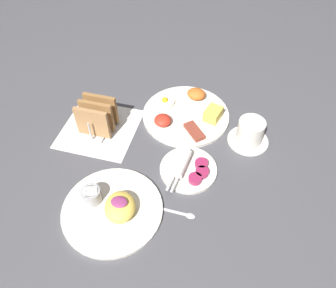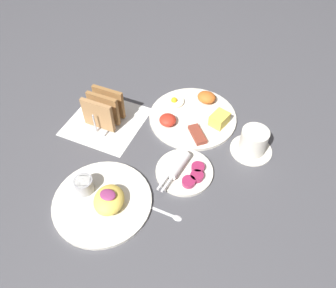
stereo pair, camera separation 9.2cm
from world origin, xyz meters
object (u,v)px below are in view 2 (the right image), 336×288
object	(u,v)px
plate_condiments	(184,172)
coffee_cup	(253,142)
plate_breakfast	(194,115)
plate_foreground	(102,199)
toast_rack	(104,110)

from	to	relation	value
plate_condiments	coffee_cup	size ratio (longest dim) A/B	1.41
plate_breakfast	plate_condiments	bearing A→B (deg)	-76.50
plate_breakfast	plate_foreground	size ratio (longest dim) A/B	1.09
plate_foreground	toast_rack	world-z (taller)	toast_rack
toast_rack	coffee_cup	xyz separation A→B (m)	(0.44, 0.07, -0.02)
toast_rack	coffee_cup	distance (m)	0.45
toast_rack	coffee_cup	size ratio (longest dim) A/B	0.97
plate_breakfast	plate_condiments	world-z (taller)	plate_breakfast
plate_foreground	coffee_cup	bearing A→B (deg)	46.73
plate_condiments	plate_foreground	world-z (taller)	plate_foreground
plate_condiments	toast_rack	xyz separation A→B (m)	(-0.30, 0.09, 0.04)
plate_breakfast	coffee_cup	size ratio (longest dim) A/B	2.27
coffee_cup	plate_breakfast	bearing A→B (deg)	163.44
toast_rack	plate_foreground	bearing A→B (deg)	-60.97
coffee_cup	plate_foreground	bearing A→B (deg)	-133.27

